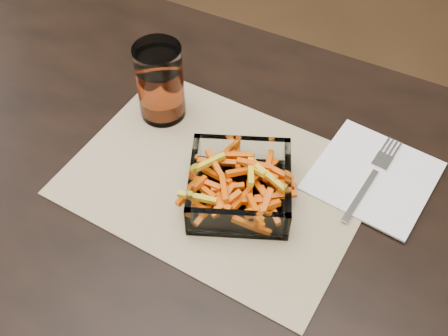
{
  "coord_description": "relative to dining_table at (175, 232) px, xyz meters",
  "views": [
    {
      "loc": [
        0.3,
        -0.41,
        1.45
      ],
      "look_at": [
        0.06,
        0.07,
        0.78
      ],
      "focal_mm": 45.0,
      "sensor_mm": 36.0,
      "label": 1
    }
  ],
  "objects": [
    {
      "name": "tumbler",
      "position": [
        -0.11,
        0.16,
        0.15
      ],
      "size": [
        0.08,
        0.08,
        0.14
      ],
      "color": "white",
      "rests_on": "placemat"
    },
    {
      "name": "dining_table",
      "position": [
        0.0,
        0.0,
        0.0
      ],
      "size": [
        1.6,
        0.9,
        0.75
      ],
      "color": "black",
      "rests_on": "ground"
    },
    {
      "name": "fork",
      "position": [
        0.26,
        0.18,
        0.1
      ],
      "size": [
        0.04,
        0.19,
        0.0
      ],
      "rotation": [
        0.0,
        0.0,
        -0.11
      ],
      "color": "silver",
      "rests_on": "napkin"
    },
    {
      "name": "placemat",
      "position": [
        0.05,
        0.07,
        0.09
      ],
      "size": [
        0.47,
        0.36,
        0.0
      ],
      "primitive_type": "cube",
      "rotation": [
        0.0,
        0.0,
        -0.06
      ],
      "color": "tan",
      "rests_on": "dining_table"
    },
    {
      "name": "napkin",
      "position": [
        0.26,
        0.18,
        0.09
      ],
      "size": [
        0.2,
        0.2,
        0.0
      ],
      "primitive_type": "cube",
      "rotation": [
        0.0,
        0.0,
        -0.12
      ],
      "color": "white",
      "rests_on": "placemat"
    },
    {
      "name": "glass_bowl",
      "position": [
        0.09,
        0.05,
        0.11
      ],
      "size": [
        0.2,
        0.2,
        0.06
      ],
      "rotation": [
        0.0,
        0.0,
        0.41
      ],
      "color": "white",
      "rests_on": "placemat"
    }
  ]
}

